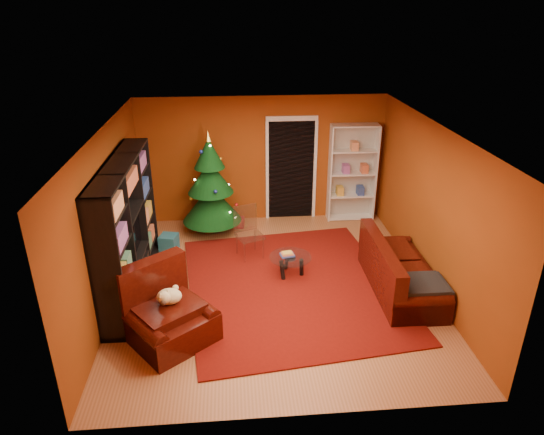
{
  "coord_description": "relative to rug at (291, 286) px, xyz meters",
  "views": [
    {
      "loc": [
        -0.62,
        -6.79,
        4.29
      ],
      "look_at": [
        0.0,
        0.4,
        1.05
      ],
      "focal_mm": 32.0,
      "sensor_mm": 36.0,
      "label": 1
    }
  ],
  "objects": [
    {
      "name": "ceiling",
      "position": [
        -0.28,
        0.04,
        2.61
      ],
      "size": [
        5.0,
        5.5,
        0.05
      ],
      "primitive_type": "cube",
      "color": "silver",
      "rests_on": "wall_back"
    },
    {
      "name": "sofa",
      "position": [
        1.74,
        -0.25,
        0.42
      ],
      "size": [
        0.92,
        2.0,
        0.86
      ],
      "primitive_type": null,
      "rotation": [
        0.0,
        0.0,
        1.56
      ],
      "color": "black",
      "rests_on": "rug"
    },
    {
      "name": "wall_back",
      "position": [
        -0.28,
        2.82,
        1.29
      ],
      "size": [
        5.0,
        0.05,
        2.6
      ],
      "primitive_type": "cube",
      "color": "#8C3B0F",
      "rests_on": "ground"
    },
    {
      "name": "christmas_tree",
      "position": [
        -1.33,
        2.19,
        1.0
      ],
      "size": [
        1.46,
        1.46,
        2.09
      ],
      "primitive_type": null,
      "rotation": [
        0.0,
        0.0,
        -0.3
      ],
      "color": "black",
      "rests_on": "floor"
    },
    {
      "name": "white_bookshelf",
      "position": [
        1.59,
        2.61,
        1.0
      ],
      "size": [
        0.97,
        0.37,
        2.09
      ],
      "primitive_type": null,
      "rotation": [
        0.0,
        0.0,
        -0.02
      ],
      "color": "white",
      "rests_on": "floor"
    },
    {
      "name": "doorway",
      "position": [
        0.32,
        2.77,
        1.04
      ],
      "size": [
        1.06,
        0.6,
        2.16
      ],
      "primitive_type": null,
      "color": "black",
      "rests_on": "floor"
    },
    {
      "name": "coffee_table",
      "position": [
        0.03,
        0.35,
        0.18
      ],
      "size": [
        0.82,
        0.82,
        0.44
      ],
      "primitive_type": null,
      "rotation": [
        0.0,
        0.0,
        0.18
      ],
      "color": "gray",
      "rests_on": "rug"
    },
    {
      "name": "dog",
      "position": [
        -1.8,
        -1.13,
        0.64
      ],
      "size": [
        0.5,
        0.48,
        0.28
      ],
      "primitive_type": null,
      "rotation": [
        0.0,
        0.0,
        0.67
      ],
      "color": "beige",
      "rests_on": "armchair"
    },
    {
      "name": "acrylic_chair",
      "position": [
        -0.63,
        1.05,
        0.42
      ],
      "size": [
        0.58,
        0.61,
        0.86
      ],
      "primitive_type": null,
      "rotation": [
        0.0,
        0.0,
        0.36
      ],
      "color": "#66605B",
      "rests_on": "rug"
    },
    {
      "name": "floor",
      "position": [
        -0.28,
        0.04,
        -0.04
      ],
      "size": [
        5.0,
        5.5,
        0.05
      ],
      "primitive_type": "cube",
      "color": "#9D5C34",
      "rests_on": "ground"
    },
    {
      "name": "media_unit",
      "position": [
        -2.55,
        0.16,
        1.06
      ],
      "size": [
        0.46,
        2.79,
        2.13
      ],
      "primitive_type": null,
      "rotation": [
        0.0,
        0.0,
        -0.01
      ],
      "color": "black",
      "rests_on": "floor"
    },
    {
      "name": "wall_left",
      "position": [
        -2.8,
        0.04,
        1.29
      ],
      "size": [
        0.05,
        5.5,
        2.6
      ],
      "primitive_type": "cube",
      "color": "#8C3B0F",
      "rests_on": "ground"
    },
    {
      "name": "armchair",
      "position": [
        -1.81,
        -1.2,
        0.42
      ],
      "size": [
        1.56,
        1.56,
        0.87
      ],
      "primitive_type": null,
      "rotation": [
        0.0,
        0.0,
        0.67
      ],
      "color": "black",
      "rests_on": "rug"
    },
    {
      "name": "wall_right",
      "position": [
        2.25,
        0.04,
        1.29
      ],
      "size": [
        0.05,
        5.5,
        2.6
      ],
      "primitive_type": "cube",
      "color": "#8C3B0F",
      "rests_on": "ground"
    },
    {
      "name": "gift_box_red",
      "position": [
        -0.8,
        2.36,
        0.09
      ],
      "size": [
        0.24,
        0.24,
        0.21
      ],
      "primitive_type": "cube",
      "rotation": [
        0.0,
        0.0,
        -0.18
      ],
      "color": "#A3131F",
      "rests_on": "floor"
    },
    {
      "name": "rug",
      "position": [
        0.0,
        0.0,
        0.0
      ],
      "size": [
        3.72,
        4.2,
        0.02
      ],
      "primitive_type": "cube",
      "rotation": [
        0.0,
        0.0,
        0.12
      ],
      "color": "#680E08",
      "rests_on": "floor"
    },
    {
      "name": "gift_box_teal",
      "position": [
        -2.12,
        1.46,
        0.14
      ],
      "size": [
        0.37,
        0.37,
        0.31
      ],
      "primitive_type": "cube",
      "rotation": [
        0.0,
        0.0,
        -0.25
      ],
      "color": "#1B5970",
      "rests_on": "floor"
    }
  ]
}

